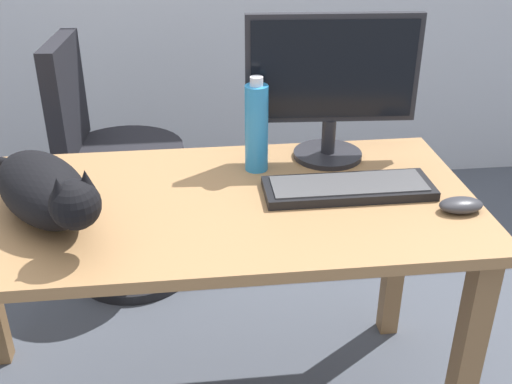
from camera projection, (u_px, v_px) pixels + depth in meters
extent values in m
cube|color=#9E7247|center=(195.00, 206.00, 1.58)|extent=(1.45, 0.68, 0.03)
cube|color=olive|center=(466.00, 367.00, 1.57)|extent=(0.06, 0.06, 0.68)
cube|color=olive|center=(397.00, 248.00, 2.05)|extent=(0.06, 0.06, 0.68)
cylinder|color=black|center=(137.00, 265.00, 2.53)|extent=(0.48, 0.48, 0.04)
cylinder|color=black|center=(132.00, 218.00, 2.43)|extent=(0.06, 0.06, 0.49)
cylinder|color=black|center=(125.00, 154.00, 2.30)|extent=(0.44, 0.44, 0.06)
cube|color=black|center=(66.00, 96.00, 2.19)|extent=(0.09, 0.36, 0.40)
cylinder|color=#232328|center=(328.00, 154.00, 1.81)|extent=(0.20, 0.20, 0.01)
cylinder|color=#232328|center=(329.00, 136.00, 1.78)|extent=(0.04, 0.04, 0.10)
cube|color=#232328|center=(334.00, 69.00, 1.69)|extent=(0.48, 0.06, 0.30)
cube|color=black|center=(334.00, 70.00, 1.67)|extent=(0.45, 0.03, 0.27)
cube|color=black|center=(350.00, 189.00, 1.60)|extent=(0.44, 0.15, 0.02)
cube|color=#444447|center=(350.00, 184.00, 1.59)|extent=(0.40, 0.12, 0.00)
ellipsoid|color=black|center=(43.00, 189.00, 1.47)|extent=(0.34, 0.40, 0.15)
sphere|color=black|center=(77.00, 205.00, 1.29)|extent=(0.11, 0.11, 0.11)
cone|color=black|center=(87.00, 180.00, 1.29)|extent=(0.04, 0.04, 0.04)
cone|color=black|center=(59.00, 188.00, 1.25)|extent=(0.04, 0.04, 0.04)
cylinder|color=black|center=(27.00, 168.00, 1.70)|extent=(0.17, 0.12, 0.03)
ellipsoid|color=#333338|center=(462.00, 205.00, 1.51)|extent=(0.11, 0.06, 0.04)
cylinder|color=#2D8CD1|center=(257.00, 129.00, 1.68)|extent=(0.06, 0.06, 0.24)
cylinder|color=silver|center=(258.00, 81.00, 1.62)|extent=(0.04, 0.04, 0.02)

